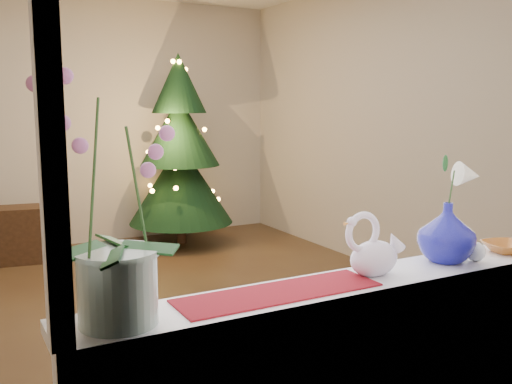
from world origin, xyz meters
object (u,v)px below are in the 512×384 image
Objects in this scene: orchid_pot at (114,200)px; side_table at (27,234)px; swan at (374,245)px; paperweight at (476,252)px; xmas_tree at (180,150)px; blue_vase at (447,228)px; amber_dish at (506,248)px.

orchid_pot is 0.96× the size of side_table.
swan is 0.48m from paperweight.
swan is at bearing 1.16° from orchid_pot.
orchid_pot is 0.34× the size of xmas_tree.
swan is at bearing -102.03° from xmas_tree.
xmas_tree is (1.85, 4.33, -0.23)m from orchid_pot.
blue_vase reaches higher than amber_dish.
amber_dish is (0.70, -0.01, -0.09)m from swan.
paperweight is (0.47, -0.05, -0.07)m from swan.
blue_vase is 1.79× the size of amber_dish.
amber_dish is at bearing -12.74° from swan.
blue_vase is 0.37× the size of side_table.
swan is at bearing -71.61° from side_table.
side_table is at bearing 86.78° from orchid_pot.
xmas_tree reaches higher than swan.
swan is 0.37m from blue_vase.
xmas_tree is (0.22, 4.32, 0.10)m from amber_dish.
xmas_tree is at bearing 82.72° from blue_vase.
amber_dish reaches higher than side_table.
amber_dish is at bearing -92.95° from xmas_tree.
blue_vase is at bearing -66.92° from side_table.
orchid_pot reaches higher than amber_dish.
xmas_tree reaches higher than side_table.
orchid_pot is 1.66m from amber_dish.
orchid_pot is 1.32m from blue_vase.
swan is at bearing -178.97° from blue_vase.
xmas_tree reaches higher than paperweight.
blue_vase is at bearing -10.69° from swan.
swan is (0.93, 0.02, -0.24)m from orchid_pot.
orchid_pot reaches higher than blue_vase.
swan is at bearing 178.98° from amber_dish.
amber_dish is 4.62m from side_table.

